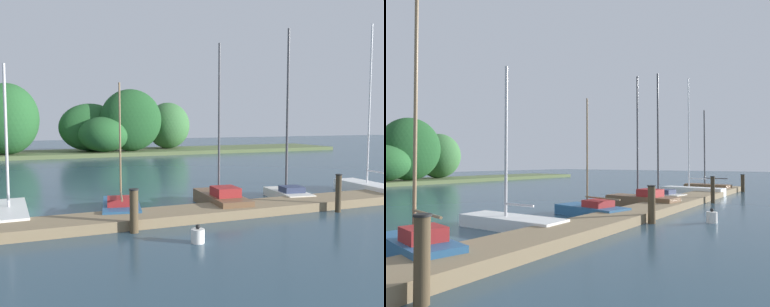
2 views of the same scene
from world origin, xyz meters
The scene contains 13 objects.
dock_pier centered at (0.00, 12.54, 0.17)m, with size 29.05×1.80×0.35m.
sailboat_0 centered at (-11.87, 14.02, 0.42)m, with size 1.64×3.30×8.50m.
sailboat_1 centered at (-7.89, 15.12, 0.28)m, with size 1.40×4.33×5.70m.
sailboat_2 centered at (-3.85, 14.37, 0.29)m, with size 1.97×3.63×5.09m.
sailboat_3 centered at (0.25, 13.91, 0.39)m, with size 1.58×3.96×6.80m.
sailboat_4 centered at (3.91, 14.34, 0.44)m, with size 1.63×3.05×7.78m.
sailboat_5 centered at (8.37, 13.88, 0.34)m, with size 1.49×4.45×8.28m.
sailboat_6 centered at (11.97, 13.80, 0.38)m, with size 1.70×3.64×6.44m.
mooring_piling_0 centered at (-13.28, 11.41, 0.74)m, with size 0.29×0.29×1.46m.
mooring_piling_1 centered at (-4.08, 11.44, 0.72)m, with size 0.32×0.32×1.43m.
mooring_piling_2 centered at (4.16, 11.31, 0.76)m, with size 0.26×0.26×1.51m.
mooring_piling_3 centered at (13.07, 11.32, 0.69)m, with size 0.32×0.32×1.37m.
channel_buoy_0 centered at (-2.61, 9.63, 0.22)m, with size 0.40×0.40×0.55m.
Camera 2 is at (-16.47, 6.08, 2.30)m, focal length 32.82 mm.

